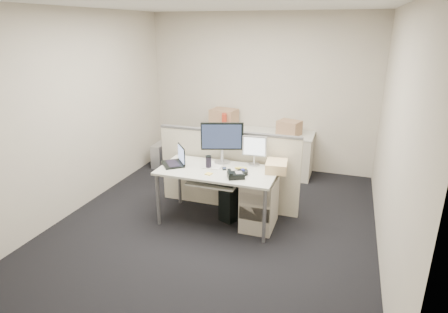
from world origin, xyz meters
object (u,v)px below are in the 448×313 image
(desk, at_px, (217,174))
(laptop, at_px, (172,156))
(monitor_main, at_px, (222,143))
(desk_phone, at_px, (236,175))

(desk, xyz_separation_m, laptop, (-0.62, -0.02, 0.19))
(monitor_main, distance_m, desk_phone, 0.59)
(laptop, xyz_separation_m, desk_phone, (0.92, -0.16, -0.09))
(monitor_main, height_order, desk_phone, monitor_main)
(desk, distance_m, desk_phone, 0.36)
(desk, distance_m, laptop, 0.65)
(desk, bearing_deg, monitor_main, 95.16)
(monitor_main, distance_m, laptop, 0.67)
(monitor_main, bearing_deg, laptop, -173.76)
(desk, height_order, monitor_main, monitor_main)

